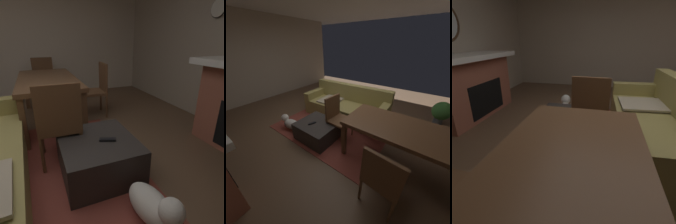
{
  "view_description": "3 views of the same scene",
  "coord_description": "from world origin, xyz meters",
  "views": [
    {
      "loc": [
        -1.64,
        -0.24,
        1.32
      ],
      "look_at": [
        -0.1,
        -0.86,
        0.68
      ],
      "focal_mm": 30.61,
      "sensor_mm": 36.0,
      "label": 1
    },
    {
      "loc": [
        1.65,
        -2.27,
        1.88
      ],
      "look_at": [
        0.61,
        -0.86,
        0.92
      ],
      "focal_mm": 20.28,
      "sensor_mm": 36.0,
      "label": 2
    },
    {
      "loc": [
        2.17,
        -0.25,
        1.33
      ],
      "look_at": [
        0.52,
        -0.63,
        0.65
      ],
      "focal_mm": 29.27,
      "sensor_mm": 36.0,
      "label": 3
    }
  ],
  "objects": [
    {
      "name": "wall_clock",
      "position": [
        0.68,
        -2.84,
        1.73
      ],
      "size": [
        0.27,
        0.03,
        0.27
      ],
      "color": "silver"
    },
    {
      "name": "wall_right_window_side",
      "position": [
        3.36,
        0.0,
        1.38
      ],
      "size": [
        0.12,
        6.25,
        2.76
      ],
      "primitive_type": "cube",
      "color": "beige",
      "rests_on": "ground"
    },
    {
      "name": "dining_chair_south",
      "position": [
        1.52,
        -1.23,
        0.52
      ],
      "size": [
        0.47,
        0.47,
        0.93
      ],
      "color": "brown",
      "rests_on": "ground"
    },
    {
      "name": "dining_table",
      "position": [
        1.53,
        -0.41,
        0.66
      ],
      "size": [
        1.79,
        0.87,
        0.74
      ],
      "color": "brown",
      "rests_on": "ground"
    },
    {
      "name": "dining_chair_west",
      "position": [
        0.24,
        -0.4,
        0.52
      ],
      "size": [
        0.46,
        0.46,
        0.93
      ],
      "color": "brown",
      "rests_on": "ground"
    },
    {
      "name": "tv_remote",
      "position": [
        -0.11,
        -0.81,
        0.4
      ],
      "size": [
        0.1,
        0.17,
        0.02
      ],
      "primitive_type": "cube",
      "rotation": [
        0.0,
        0.0,
        -0.36
      ],
      "color": "black",
      "rests_on": "ottoman_coffee_table"
    },
    {
      "name": "area_rug",
      "position": [
        -0.04,
        -0.17,
        0.01
      ],
      "size": [
        2.6,
        2.0,
        0.01
      ],
      "primitive_type": "cube",
      "color": "brown",
      "rests_on": "ground"
    },
    {
      "name": "ottoman_coffee_table",
      "position": [
        -0.04,
        -0.72,
        0.19
      ],
      "size": [
        0.81,
        0.73,
        0.39
      ],
      "primitive_type": "cube",
      "color": "#2D2826",
      "rests_on": "ground"
    },
    {
      "name": "dining_chair_east",
      "position": [
        2.82,
        -0.41,
        0.52
      ],
      "size": [
        0.45,
        0.45,
        0.93
      ],
      "color": "brown",
      "rests_on": "ground"
    },
    {
      "name": "small_dog",
      "position": [
        -0.78,
        -0.9,
        0.19
      ],
      "size": [
        0.52,
        0.28,
        0.33
      ],
      "color": "silver",
      "rests_on": "ground"
    },
    {
      "name": "floor",
      "position": [
        0.0,
        0.0,
        0.0
      ],
      "size": [
        8.06,
        8.06,
        0.0
      ],
      "primitive_type": "plane",
      "color": "brown"
    }
  ]
}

